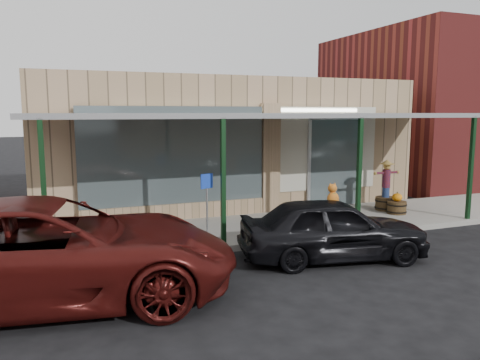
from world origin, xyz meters
name	(u,v)px	position (x,y,z in m)	size (l,w,h in m)	color
ground	(344,271)	(0.00, 0.00, 0.00)	(120.00, 120.00, 0.00)	black
sidewalk	(269,227)	(0.00, 3.60, 0.07)	(40.00, 3.20, 0.15)	gray
storefront	(216,142)	(0.00, 8.16, 2.09)	(12.00, 6.25, 4.20)	tan
awning	(271,117)	(0.00, 3.56, 3.01)	(12.00, 3.00, 3.04)	gray
block_buildings_near	(257,96)	(2.01, 9.20, 3.77)	(61.00, 8.00, 8.00)	maroon
barrel_scarecrow	(386,193)	(4.11, 3.98, 0.68)	(0.93, 0.75, 1.56)	#4B391E
barrel_pumpkin	(397,206)	(4.08, 3.42, 0.38)	(0.64, 0.64, 0.66)	#4B391E
handicap_sign	(207,199)	(-2.10, 2.43, 1.18)	(0.32, 0.14, 1.60)	gray
parked_sedan	(333,228)	(0.18, 0.73, 0.68)	(4.20, 2.31, 1.51)	black
car_maroon	(49,251)	(-5.42, 0.49, 0.86)	(2.86, 6.21, 1.73)	#4A110E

